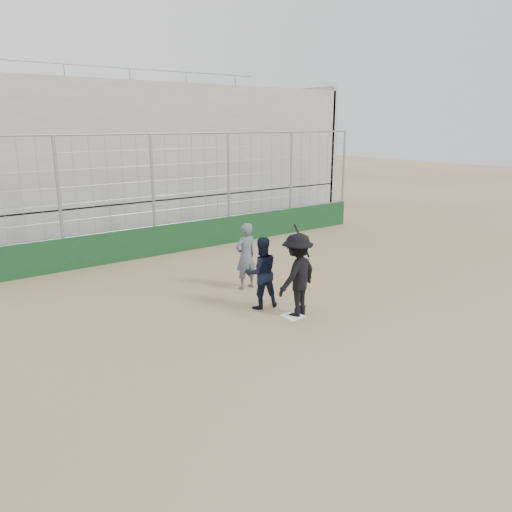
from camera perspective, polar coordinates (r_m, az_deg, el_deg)
ground at (r=11.64m, az=4.20°, el=-6.90°), size 90.00×90.00×0.00m
home_plate at (r=11.63m, az=4.20°, el=-6.85°), size 0.44×0.44×0.02m
backstop at (r=17.03m, az=-11.48°, el=3.24°), size 18.10×0.25×4.04m
bleachers at (r=21.32m, az=-17.70°, el=10.48°), size 20.25×6.70×6.98m
batter_at_plate at (r=11.42m, az=4.74°, el=-2.18°), size 1.40×1.03×2.07m
catcher_crouched at (r=11.94m, az=0.63°, el=-3.29°), size 0.97×0.83×1.18m
umpire at (r=13.30m, az=-1.18°, el=-0.39°), size 0.68×0.47×1.61m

